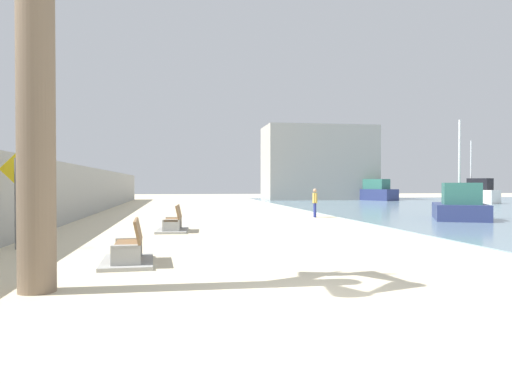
{
  "coord_description": "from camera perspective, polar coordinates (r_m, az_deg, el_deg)",
  "views": [
    {
      "loc": [
        -2.31,
        -7.1,
        1.76
      ],
      "look_at": [
        0.93,
        13.34,
        1.42
      ],
      "focal_mm": 34.81,
      "sensor_mm": 36.0,
      "label": 1
    }
  ],
  "objects": [
    {
      "name": "pedestrian_sign",
      "position": [
        14.75,
        -25.87,
        0.25
      ],
      "size": [
        0.85,
        0.08,
        2.58
      ],
      "color": "slate",
      "rests_on": "ground"
    },
    {
      "name": "seawall",
      "position": [
        25.63,
        -20.69,
        -0.05
      ],
      "size": [
        0.8,
        64.0,
        2.69
      ],
      "primitive_type": "cube",
      "color": "#9E9E99",
      "rests_on": "ground"
    },
    {
      "name": "boat_outer",
      "position": [
        54.01,
        12.85,
        -0.03
      ],
      "size": [
        4.71,
        6.97,
        2.22
      ],
      "color": "navy",
      "rests_on": "water_bay"
    },
    {
      "name": "person_walking",
      "position": [
        26.19,
        6.78,
        -1.02
      ],
      "size": [
        0.2,
        0.53,
        1.51
      ],
      "color": "navy",
      "rests_on": "ground"
    },
    {
      "name": "bench_far",
      "position": [
        18.59,
        -9.5,
        -3.78
      ],
      "size": [
        1.23,
        2.16,
        0.98
      ],
      "color": "#9E9E99",
      "rests_on": "ground"
    },
    {
      "name": "boat_distant",
      "position": [
        25.85,
        22.41,
        -1.5
      ],
      "size": [
        3.88,
        4.74,
        4.85
      ],
      "color": "navy",
      "rests_on": "water_bay"
    },
    {
      "name": "bench_near",
      "position": [
        11.37,
        -14.41,
        -6.81
      ],
      "size": [
        1.2,
        2.15,
        0.98
      ],
      "color": "#9E9E99",
      "rests_on": "ground"
    },
    {
      "name": "boat_nearest",
      "position": [
        47.95,
        23.8,
        -0.19
      ],
      "size": [
        3.17,
        4.59,
        5.58
      ],
      "color": "white",
      "rests_on": "water_bay"
    },
    {
      "name": "harbor_building",
      "position": [
        55.34,
        7.2,
        3.29
      ],
      "size": [
        12.0,
        6.0,
        8.07
      ],
      "primitive_type": "cube",
      "color": "#ADAAA3",
      "rests_on": "ground"
    },
    {
      "name": "ground_plane",
      "position": [
        25.27,
        -3.74,
        -3.05
      ],
      "size": [
        120.0,
        120.0,
        0.0
      ],
      "primitive_type": "plane",
      "color": "beige"
    }
  ]
}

